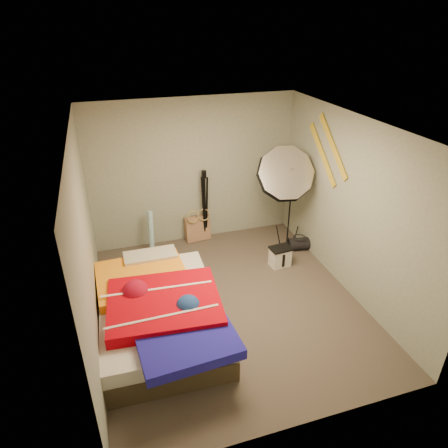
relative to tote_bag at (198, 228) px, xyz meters
name	(u,v)px	position (x,y,z in m)	size (l,w,h in m)	color
floor	(230,303)	(-0.01, -1.90, -0.22)	(4.00, 4.00, 0.00)	brown
ceiling	(231,127)	(-0.01, -1.90, 2.28)	(4.00, 4.00, 0.00)	silver
wall_back	(194,172)	(-0.01, 0.10, 1.03)	(3.50, 3.50, 0.00)	#9BA291
wall_front	(305,331)	(-0.01, -3.90, 1.03)	(3.50, 3.50, 0.00)	#9BA291
wall_left	(86,246)	(-1.76, -1.90, 1.03)	(4.00, 4.00, 0.00)	#9BA291
wall_right	(351,208)	(1.74, -1.90, 1.03)	(4.00, 4.00, 0.00)	#9BA291
tote_bag	(198,228)	(0.00, 0.00, 0.00)	(0.45, 0.13, 0.45)	tan
wrapping_roll	(151,233)	(-0.85, -0.20, 0.15)	(0.09, 0.09, 0.75)	#52A5C4
camera_case	(280,257)	(1.06, -1.22, -0.07)	(0.31, 0.22, 0.31)	white
duffel_bag	(299,244)	(1.58, -0.86, -0.12)	(0.22, 0.22, 0.35)	black
wall_stripe_upper	(333,146)	(1.72, -1.30, 1.73)	(0.02, 1.10, 0.10)	gold
wall_stripe_lower	(322,155)	(1.72, -1.05, 1.53)	(0.02, 1.10, 0.10)	gold
bed	(160,311)	(-1.02, -2.15, 0.09)	(1.55, 2.33, 0.62)	#443724
photo_umbrella	(285,175)	(1.26, -0.77, 1.16)	(1.20, 0.94, 1.92)	black
camera_tripod	(205,201)	(0.13, -0.03, 0.53)	(0.08, 0.08, 1.31)	black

